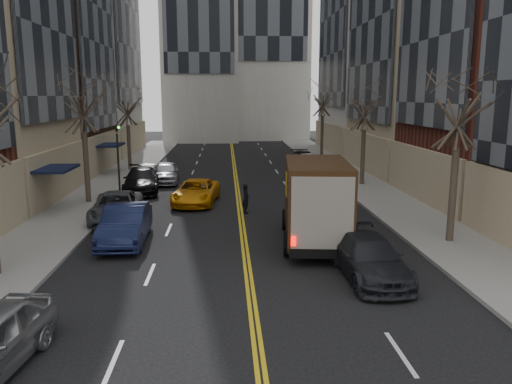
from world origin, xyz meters
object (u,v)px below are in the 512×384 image
ups_truck (315,202)px  taxi (196,192)px  pedestrian (246,199)px  observer_sedan (369,258)px

ups_truck → taxi: ups_truck is taller
ups_truck → pedestrian: size_ratio=4.22×
observer_sedan → taxi: observer_sedan is taller
ups_truck → pedestrian: ups_truck is taller
taxi → pedestrian: (2.83, -2.63, 0.11)m
observer_sedan → pedestrian: bearing=109.5°
ups_truck → taxi: 10.11m
pedestrian → observer_sedan: bearing=-167.3°
ups_truck → taxi: size_ratio=1.36×
observer_sedan → pedestrian: pedestrian is taller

